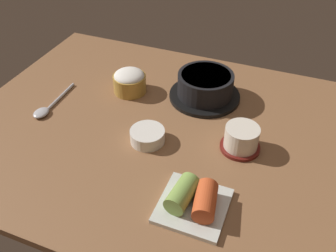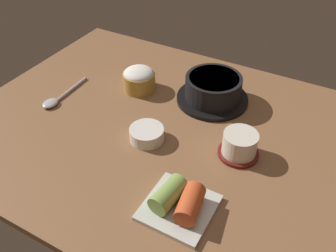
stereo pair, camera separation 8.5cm
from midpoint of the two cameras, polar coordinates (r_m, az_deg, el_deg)
name	(u,v)px [view 2 (the right image)]	position (r cm, az deg, el deg)	size (l,w,h in cm)	color
dining_table	(165,131)	(90.11, 2.19, -0.96)	(100.00, 76.00, 2.00)	brown
stone_pot	(213,89)	(98.07, 9.57, 5.61)	(19.28, 19.28, 7.28)	black
rice_bowl	(139,78)	(101.63, -2.19, 7.38)	(9.09, 9.09, 6.58)	#B78C38
tea_cup_with_saucer	(239,145)	(82.86, 14.04, -3.07)	(9.28, 9.28, 6.01)	maroon
banchan_cup_center	(147,134)	(85.27, -0.53, -1.33)	(8.19, 8.19, 3.15)	white
kimchi_plate	(179,202)	(71.03, 5.24, -12.02)	(13.15, 13.15, 5.23)	silver
spoon	(56,99)	(101.45, -14.86, 4.00)	(3.60, 17.26, 1.35)	#B7B7BC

